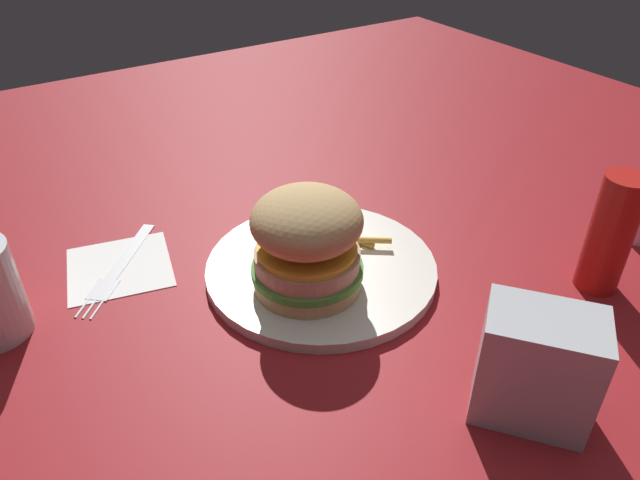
# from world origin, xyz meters

# --- Properties ---
(ground_plane) EXTENTS (1.60, 1.60, 0.00)m
(ground_plane) POSITION_xyz_m (0.00, 0.00, 0.00)
(ground_plane) COLOR maroon
(plate) EXTENTS (0.25, 0.25, 0.01)m
(plate) POSITION_xyz_m (0.03, -0.00, 0.01)
(plate) COLOR silver
(plate) RESTS_ON ground_plane
(sandwich) EXTENTS (0.11, 0.11, 0.11)m
(sandwich) POSITION_xyz_m (0.06, 0.02, 0.07)
(sandwich) COLOR tan
(sandwich) RESTS_ON plate
(fries_pile) EXTENTS (0.08, 0.06, 0.01)m
(fries_pile) POSITION_xyz_m (-0.02, -0.02, 0.02)
(fries_pile) COLOR #E5B251
(fries_pile) RESTS_ON plate
(napkin) EXTENTS (0.13, 0.13, 0.00)m
(napkin) POSITION_xyz_m (0.21, -0.13, 0.00)
(napkin) COLOR white
(napkin) RESTS_ON ground_plane
(fork) EXTENTS (0.13, 0.14, 0.00)m
(fork) POSITION_xyz_m (0.21, -0.13, 0.00)
(fork) COLOR silver
(fork) RESTS_ON napkin
(napkin_dispenser) EXTENTS (0.10, 0.11, 0.10)m
(napkin_dispenser) POSITION_xyz_m (-0.01, 0.25, 0.05)
(napkin_dispenser) COLOR #B7BABF
(napkin_dispenser) RESTS_ON ground_plane
(ketchup_bottle) EXTENTS (0.04, 0.04, 0.13)m
(ketchup_bottle) POSITION_xyz_m (-0.21, 0.18, 0.07)
(ketchup_bottle) COLOR #B21914
(ketchup_bottle) RESTS_ON ground_plane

